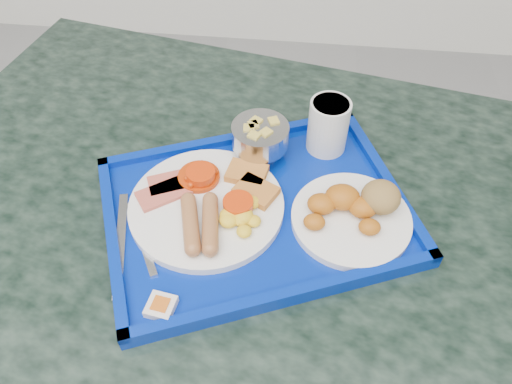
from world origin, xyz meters
TOP-DOWN VIEW (x-y plane):
  - table at (0.37, 1.17)m, footprint 1.46×1.12m
  - tray at (0.35, 1.18)m, footprint 0.56×0.49m
  - main_plate at (0.29, 1.17)m, footprint 0.24×0.24m
  - bread_plate at (0.51, 1.17)m, footprint 0.18×0.18m
  - fruit_bowl at (0.35, 1.30)m, footprint 0.10×0.10m
  - juice_cup at (0.46, 1.33)m, footprint 0.07×0.07m
  - spoon at (0.22, 1.16)m, footprint 0.11×0.18m
  - knife at (0.16, 1.09)m, footprint 0.06×0.19m
  - jam_packet at (0.25, 0.99)m, footprint 0.04×0.04m

SIDE VIEW (x-z plane):
  - table at x=0.37m, z-range 0.20..1.02m
  - tray at x=0.35m, z-range 0.81..0.84m
  - knife at x=0.16m, z-range 0.83..0.84m
  - spoon at x=0.22m, z-range 0.83..0.84m
  - jam_packet at x=0.25m, z-range 0.83..0.85m
  - main_plate at x=0.29m, z-range 0.83..0.86m
  - bread_plate at x=0.51m, z-range 0.82..0.88m
  - fruit_bowl at x=0.35m, z-range 0.84..0.91m
  - juice_cup at x=0.46m, z-range 0.84..0.93m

